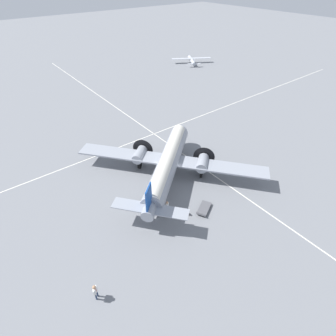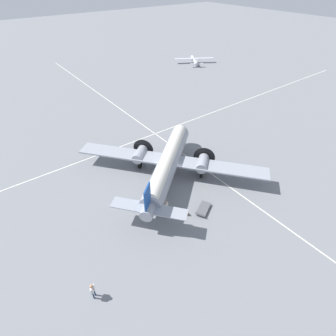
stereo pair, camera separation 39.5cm
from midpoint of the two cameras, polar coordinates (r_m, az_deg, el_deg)
The scene contains 10 objects.
ground_plane at distance 34.08m, azimuth 0.33°, elevation -2.11°, with size 300.00×300.00×0.00m, color slate.
apron_line_eastwest at distance 36.70m, azimuth 6.63°, elevation 0.95°, with size 120.00×0.16×0.01m.
apron_line_northsouth at distance 41.15m, azimuth -8.38°, elevation 5.26°, with size 0.16×120.00×0.01m.
airliner_main at distance 32.87m, azimuth 0.51°, elevation 1.59°, with size 20.58×18.95×5.55m.
crew_foreground at distance 24.06m, azimuth -15.62°, elevation -24.16°, with size 0.46×0.48×1.82m.
passenger_boarding at distance 28.90m, azimuth 0.02°, elevation -8.25°, with size 0.30×0.56×1.72m.
suitcase_near_door at distance 29.37m, azimuth 4.43°, elevation -9.72°, with size 0.48×0.15×0.54m.
suitcase_upright_spare at distance 29.48m, azimuth 0.76°, elevation -9.36°, with size 0.48×0.14×0.52m.
baggage_cart at distance 29.96m, azimuth 8.07°, elevation -8.79°, with size 2.05×2.55×0.56m.
light_aircraft_distant at distance 79.98m, azimuth 5.88°, elevation 22.37°, with size 7.93×10.02×2.10m.
Camera 2 is at (-20.91, 15.72, 21.85)m, focal length 28.00 mm.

